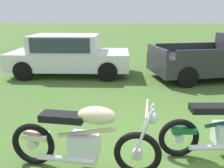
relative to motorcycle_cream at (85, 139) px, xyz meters
The scene contains 3 objects.
ground_plane 1.16m from the motorcycle_cream, ahead, with size 120.00×120.00×0.00m, color #476B2D.
motorcycle_cream is the anchor object (origin of this frame).
car_white 5.75m from the motorcycle_cream, 106.30° to the left, with size 4.27×2.10×1.43m.
Camera 1 is at (-0.46, -2.99, 2.12)m, focal length 38.36 mm.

